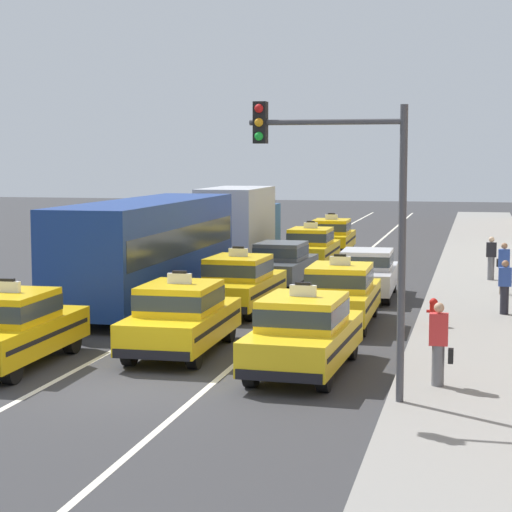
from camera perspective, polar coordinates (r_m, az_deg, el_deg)
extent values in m
plane|color=#353538|center=(19.14, -7.94, -7.91)|extent=(160.00, 160.00, 0.00)
cube|color=silver|center=(38.50, 0.60, -0.80)|extent=(0.14, 80.00, 0.01)
cube|color=silver|center=(37.94, 5.32, -0.93)|extent=(0.14, 80.00, 0.01)
cube|color=gray|center=(32.62, 13.88, -2.10)|extent=(4.00, 90.00, 0.15)
cylinder|color=black|center=(23.19, -14.39, -4.77)|extent=(0.25, 0.64, 0.64)
cylinder|color=black|center=(22.58, -11.02, -4.98)|extent=(0.25, 0.64, 0.64)
cylinder|color=black|center=(19.86, -14.51, -6.58)|extent=(0.25, 0.64, 0.64)
cube|color=yellow|center=(21.46, -14.47, -4.69)|extent=(1.88, 4.53, 0.70)
cube|color=black|center=(21.45, -14.47, -4.56)|extent=(1.90, 4.17, 0.10)
cube|color=yellow|center=(21.21, -14.70, -2.98)|extent=(1.64, 2.13, 0.64)
cube|color=#2D3842|center=(21.21, -14.70, -2.98)|extent=(1.66, 2.15, 0.35)
cube|color=white|center=(21.15, -14.73, -1.80)|extent=(0.56, 0.13, 0.24)
cube|color=black|center=(21.13, -14.74, -1.40)|extent=(0.32, 0.12, 0.06)
cube|color=black|center=(23.46, -12.03, -4.34)|extent=(1.71, 0.17, 0.20)
cylinder|color=black|center=(33.36, -6.16, -1.35)|extent=(0.25, 0.64, 0.64)
cylinder|color=black|center=(32.78, -2.85, -1.46)|extent=(0.25, 0.64, 0.64)
cylinder|color=black|center=(27.16, -10.74, -3.12)|extent=(0.25, 0.64, 0.64)
cylinder|color=black|center=(26.43, -6.75, -3.30)|extent=(0.25, 0.64, 0.64)
cube|color=navy|center=(29.72, -6.45, 0.55)|extent=(2.62, 11.23, 2.90)
cube|color=#2D3842|center=(29.70, -6.46, 1.03)|extent=(2.63, 10.78, 0.84)
cube|color=black|center=(34.92, -3.50, 3.36)|extent=(2.13, 0.10, 0.36)
cylinder|color=black|center=(42.43, -1.71, 0.26)|extent=(0.25, 0.64, 0.64)
cylinder|color=black|center=(42.00, 0.80, 0.20)|extent=(0.25, 0.64, 0.64)
cylinder|color=black|center=(38.69, -3.14, -0.31)|extent=(0.25, 0.64, 0.64)
cylinder|color=black|center=(38.22, -0.40, -0.38)|extent=(0.25, 0.64, 0.64)
cube|color=#194C8C|center=(43.07, -0.17, 1.75)|extent=(2.12, 2.22, 2.10)
cube|color=#2D3842|center=(44.09, 0.14, 2.24)|extent=(1.93, 0.08, 0.76)
cube|color=#B2B7C1|center=(39.86, -1.21, 2.19)|extent=(2.35, 5.22, 2.70)
cylinder|color=black|center=(23.93, -5.12, -4.27)|extent=(0.25, 0.64, 0.64)
cylinder|color=black|center=(23.54, -1.68, -4.42)|extent=(0.25, 0.64, 0.64)
cylinder|color=black|center=(21.08, -7.62, -5.71)|extent=(0.25, 0.64, 0.64)
cylinder|color=black|center=(20.64, -3.74, -5.92)|extent=(0.25, 0.64, 0.64)
cube|color=yellow|center=(22.21, -4.49, -4.15)|extent=(1.87, 4.53, 0.70)
cube|color=black|center=(22.21, -4.49, -4.02)|extent=(1.89, 4.17, 0.10)
cube|color=yellow|center=(21.96, -4.62, -2.50)|extent=(1.63, 2.13, 0.64)
cube|color=#2D3842|center=(21.96, -4.62, -2.50)|extent=(1.65, 2.15, 0.35)
cube|color=white|center=(21.90, -4.63, -1.36)|extent=(0.56, 0.13, 0.24)
cube|color=black|center=(21.88, -4.63, -0.97)|extent=(0.32, 0.12, 0.06)
cube|color=black|center=(24.35, -2.98, -3.84)|extent=(1.71, 0.17, 0.20)
cube|color=black|center=(20.20, -6.30, -5.92)|extent=(1.71, 0.17, 0.20)
cylinder|color=black|center=(29.72, -1.55, -2.23)|extent=(0.26, 0.65, 0.64)
cylinder|color=black|center=(29.34, 1.22, -2.34)|extent=(0.26, 0.65, 0.64)
cylinder|color=black|center=(26.83, -3.40, -3.13)|extent=(0.26, 0.65, 0.64)
cylinder|color=black|center=(26.41, -0.35, -3.27)|extent=(0.26, 0.65, 0.64)
cube|color=yellow|center=(28.01, -0.99, -2.01)|extent=(1.93, 4.55, 0.70)
cube|color=black|center=(28.00, -0.99, -1.91)|extent=(1.94, 4.19, 0.10)
cube|color=yellow|center=(27.78, -1.07, -0.69)|extent=(1.66, 2.15, 0.64)
cube|color=#2D3842|center=(27.78, -1.07, -0.69)|extent=(1.68, 2.17, 0.35)
cube|color=white|center=(27.73, -1.08, 0.22)|extent=(0.56, 0.14, 0.24)
cube|color=black|center=(27.72, -1.08, 0.53)|extent=(0.32, 0.12, 0.06)
cube|color=black|center=(30.15, 0.16, -1.91)|extent=(1.71, 0.19, 0.20)
cube|color=black|center=(25.95, -2.33, -3.22)|extent=(1.71, 0.19, 0.20)
cylinder|color=black|center=(34.93, 0.96, -0.99)|extent=(0.26, 0.65, 0.64)
cylinder|color=black|center=(34.61, 3.28, -1.06)|extent=(0.26, 0.65, 0.64)
cylinder|color=black|center=(32.22, -0.29, -1.58)|extent=(0.26, 0.65, 0.64)
cylinder|color=black|center=(31.86, 2.21, -1.67)|extent=(0.26, 0.65, 0.64)
cube|color=#4C5156|center=(33.35, 1.56, -0.75)|extent=(1.91, 4.36, 0.66)
cube|color=#4C5156|center=(33.19, 1.52, 0.31)|extent=(1.63, 1.96, 0.60)
cube|color=#2D3842|center=(33.19, 1.52, 0.31)|extent=(1.65, 1.98, 0.33)
cylinder|color=black|center=(40.55, 2.66, -0.02)|extent=(0.24, 0.64, 0.64)
cylinder|color=black|center=(40.32, 4.73, -0.06)|extent=(0.24, 0.64, 0.64)
cylinder|color=black|center=(37.56, 1.84, -0.50)|extent=(0.24, 0.64, 0.64)
cylinder|color=black|center=(37.31, 4.06, -0.55)|extent=(0.24, 0.64, 0.64)
cube|color=yellow|center=(38.89, 3.34, 0.24)|extent=(1.83, 4.51, 0.70)
cube|color=black|center=(38.88, 3.34, 0.31)|extent=(1.85, 4.15, 0.10)
cube|color=yellow|center=(38.68, 3.31, 1.21)|extent=(1.62, 2.11, 0.64)
cube|color=#2D3842|center=(38.68, 3.31, 1.21)|extent=(1.64, 2.13, 0.35)
cube|color=white|center=(38.64, 3.31, 1.86)|extent=(0.56, 0.12, 0.24)
cube|color=black|center=(38.63, 3.31, 2.08)|extent=(0.32, 0.11, 0.06)
cube|color=black|center=(41.08, 3.84, 0.20)|extent=(1.71, 0.15, 0.20)
cube|color=black|center=(36.75, 2.77, -0.49)|extent=(1.71, 0.15, 0.20)
cylinder|color=black|center=(45.93, 3.90, 0.69)|extent=(0.26, 0.65, 0.64)
cylinder|color=black|center=(45.75, 5.73, 0.65)|extent=(0.26, 0.65, 0.64)
cylinder|color=black|center=(42.91, 3.34, 0.32)|extent=(0.26, 0.65, 0.64)
cylinder|color=black|center=(42.72, 5.30, 0.27)|extent=(0.26, 0.65, 0.64)
cube|color=yellow|center=(44.29, 4.58, 0.94)|extent=(1.92, 4.55, 0.70)
cube|color=black|center=(44.29, 4.58, 1.00)|extent=(1.93, 4.19, 0.10)
cube|color=yellow|center=(44.09, 4.56, 1.79)|extent=(1.66, 2.14, 0.64)
cube|color=#2D3842|center=(44.09, 4.56, 1.79)|extent=(1.68, 2.16, 0.35)
cube|color=white|center=(44.06, 4.57, 2.36)|extent=(0.56, 0.13, 0.24)
cube|color=black|center=(44.05, 4.57, 2.56)|extent=(0.32, 0.12, 0.06)
cube|color=black|center=(46.50, 4.91, 0.87)|extent=(1.71, 0.19, 0.20)
cube|color=black|center=(42.13, 4.20, 0.34)|extent=(1.71, 0.19, 0.20)
cylinder|color=black|center=(21.91, 1.90, -5.21)|extent=(0.26, 0.65, 0.64)
cylinder|color=black|center=(21.62, 5.73, -5.39)|extent=(0.26, 0.65, 0.64)
cylinder|color=black|center=(19.01, -0.28, -6.95)|extent=(0.26, 0.65, 0.64)
cylinder|color=black|center=(18.67, 4.12, -7.20)|extent=(0.26, 0.65, 0.64)
cube|color=yellow|center=(20.21, 2.93, -5.16)|extent=(1.97, 4.57, 0.70)
cube|color=black|center=(20.20, 2.93, -5.02)|extent=(1.98, 4.21, 0.10)
cube|color=yellow|center=(19.95, 2.84, -3.35)|extent=(1.68, 2.16, 0.64)
cube|color=#2D3842|center=(19.95, 2.84, -3.35)|extent=(1.70, 2.18, 0.35)
cube|color=white|center=(19.88, 2.85, -2.10)|extent=(0.56, 0.14, 0.24)
cube|color=black|center=(19.86, 2.85, -1.67)|extent=(0.32, 0.12, 0.06)
cube|color=black|center=(22.38, 4.16, -4.72)|extent=(1.71, 0.21, 0.20)
cube|color=black|center=(18.16, 1.40, -7.24)|extent=(1.71, 0.21, 0.20)
cylinder|color=black|center=(27.55, 3.98, -2.90)|extent=(0.25, 0.64, 0.64)
cylinder|color=black|center=(27.37, 7.04, -2.99)|extent=(0.25, 0.64, 0.64)
cylinder|color=black|center=(24.57, 2.92, -3.98)|extent=(0.25, 0.64, 0.64)
cylinder|color=black|center=(24.37, 6.35, -4.10)|extent=(0.25, 0.64, 0.64)
cube|color=yellow|center=(25.90, 5.10, -2.70)|extent=(1.86, 4.52, 0.70)
cube|color=black|center=(25.89, 5.10, -2.59)|extent=(1.87, 4.16, 0.10)
cube|color=yellow|center=(25.66, 5.07, -1.27)|extent=(1.63, 2.12, 0.64)
cube|color=#2D3842|center=(25.66, 5.07, -1.27)|extent=(1.65, 2.14, 0.35)
cube|color=white|center=(25.60, 5.08, -0.29)|extent=(0.56, 0.13, 0.24)
cube|color=black|center=(25.59, 5.09, 0.04)|extent=(0.32, 0.11, 0.06)
cube|color=black|center=(28.10, 5.68, -2.53)|extent=(1.71, 0.16, 0.20)
cube|color=black|center=(23.78, 4.41, -4.09)|extent=(1.71, 0.16, 0.20)
cylinder|color=black|center=(32.43, 5.66, -1.56)|extent=(0.25, 0.65, 0.64)
cylinder|color=black|center=(32.30, 8.21, -1.62)|extent=(0.25, 0.65, 0.64)
cylinder|color=black|center=(29.63, 5.06, -2.27)|extent=(0.25, 0.65, 0.64)
cylinder|color=black|center=(29.50, 7.84, -2.35)|extent=(0.25, 0.65, 0.64)
cube|color=silver|center=(30.91, 6.71, -1.33)|extent=(1.86, 4.34, 0.66)
cube|color=silver|center=(30.74, 6.70, -0.19)|extent=(1.60, 1.93, 0.60)
cube|color=#2D3842|center=(30.74, 6.70, -0.19)|extent=(1.62, 1.96, 0.33)
cylinder|color=slate|center=(18.81, 10.90, -6.49)|extent=(0.24, 0.24, 0.80)
cube|color=red|center=(18.67, 10.94, -4.35)|extent=(0.36, 0.22, 0.63)
sphere|color=tan|center=(18.60, 10.97, -3.07)|extent=(0.20, 0.20, 0.20)
cube|color=black|center=(18.76, 11.65, -5.91)|extent=(0.10, 0.20, 0.28)
cylinder|color=#473828|center=(31.54, 14.67, -1.46)|extent=(0.24, 0.24, 0.86)
cube|color=#2D4CA5|center=(31.45, 14.71, -0.15)|extent=(0.36, 0.22, 0.60)
sphere|color=#9E7051|center=(31.41, 14.73, 0.59)|extent=(0.20, 0.20, 0.20)
cylinder|color=slate|center=(35.09, 13.96, -0.73)|extent=(0.24, 0.24, 0.83)
cube|color=black|center=(35.02, 13.99, 0.37)|extent=(0.36, 0.22, 0.52)
sphere|color=beige|center=(34.99, 14.00, 0.98)|extent=(0.20, 0.20, 0.20)
cube|color=black|center=(35.07, 14.36, -0.40)|extent=(0.10, 0.20, 0.28)
cylinder|color=#23232D|center=(27.59, 14.73, -2.59)|extent=(0.24, 0.24, 0.80)
cube|color=#2D4CA5|center=(27.50, 14.76, -1.23)|extent=(0.36, 0.22, 0.52)
sphere|color=#9E7051|center=(27.46, 14.78, -0.46)|extent=(0.20, 0.20, 0.20)
cylinder|color=red|center=(25.34, 10.63, -3.47)|extent=(0.20, 0.20, 0.60)
sphere|color=red|center=(25.29, 10.64, -2.76)|extent=(0.22, 0.22, 0.22)
cylinder|color=red|center=(25.34, 10.34, -3.29)|extent=(0.10, 0.08, 0.08)
cylinder|color=red|center=(25.33, 10.93, -3.30)|extent=(0.10, 0.08, 0.08)
cylinder|color=#47474C|center=(17.13, 8.77, -0.21)|extent=(0.14, 0.14, 5.50)
cylinder|color=#47474C|center=(17.21, 4.21, 8.05)|extent=(2.80, 0.10, 0.10)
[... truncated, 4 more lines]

